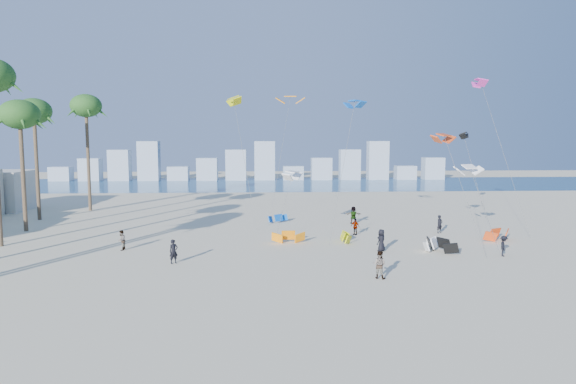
{
  "coord_description": "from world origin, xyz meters",
  "views": [
    {
      "loc": [
        0.72,
        -27.28,
        9.21
      ],
      "look_at": [
        3.0,
        16.0,
        4.5
      ],
      "focal_mm": 31.39,
      "sensor_mm": 36.0,
      "label": 1
    }
  ],
  "objects": [
    {
      "name": "ground",
      "position": [
        0.0,
        0.0,
        0.0
      ],
      "size": [
        220.0,
        220.0,
        0.0
      ],
      "primitive_type": "plane",
      "color": "beige",
      "rests_on": "ground"
    },
    {
      "name": "kitesurfer_mid",
      "position": [
        8.4,
        4.6,
        0.91
      ],
      "size": [
        1.12,
        1.05,
        1.83
      ],
      "primitive_type": "imported",
      "rotation": [
        0.0,
        0.0,
        2.61
      ],
      "color": "gray",
      "rests_on": "ground"
    },
    {
      "name": "grounded_kites",
      "position": [
        11.89,
        15.94,
        0.47
      ],
      "size": [
        22.25,
        17.46,
        1.02
      ],
      "color": "orange",
      "rests_on": "ground"
    },
    {
      "name": "kitesurfers_far",
      "position": [
        9.48,
        17.75,
        0.87
      ],
      "size": [
        31.1,
        16.45,
        1.86
      ],
      "color": "black",
      "rests_on": "ground"
    },
    {
      "name": "flying_kites",
      "position": [
        10.45,
        24.52,
        11.1
      ],
      "size": [
        32.83,
        30.16,
        15.48
      ],
      "color": "white",
      "rests_on": "ground"
    },
    {
      "name": "distant_skyline",
      "position": [
        -1.19,
        82.0,
        3.09
      ],
      "size": [
        85.0,
        3.0,
        8.4
      ],
      "color": "#9EADBF",
      "rests_on": "ground"
    },
    {
      "name": "ocean",
      "position": [
        0.0,
        72.0,
        0.01
      ],
      "size": [
        220.0,
        220.0,
        0.0
      ],
      "primitive_type": "plane",
      "color": "navy",
      "rests_on": "ground"
    },
    {
      "name": "kitesurfer_near",
      "position": [
        -5.76,
        9.27,
        0.89
      ],
      "size": [
        0.78,
        0.7,
        1.78
      ],
      "primitive_type": "imported",
      "rotation": [
        0.0,
        0.0,
        0.53
      ],
      "color": "black",
      "rests_on": "ground"
    }
  ]
}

